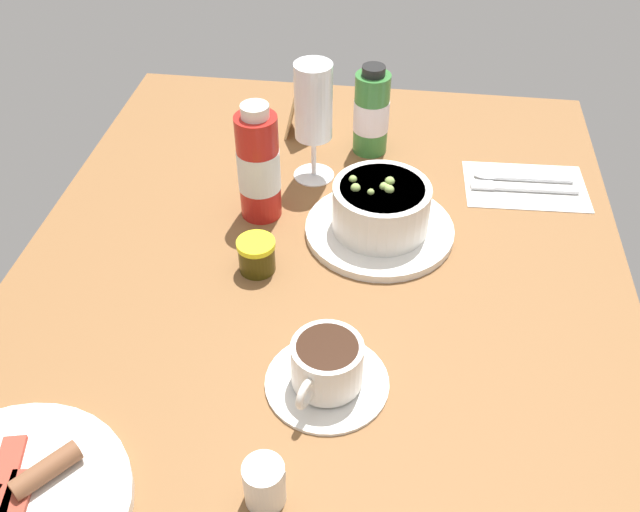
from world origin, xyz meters
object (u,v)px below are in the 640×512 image
cutlery_setting (523,185)px  coffee_cup (327,368)px  porridge_bowl (381,212)px  sauce_bottle_green (371,113)px  creamer_jug (265,483)px  jam_jar (257,255)px  breakfast_plate (3,510)px  menu_card (302,103)px  sauce_bottle_red (259,166)px  wine_glass (313,107)px

cutlery_setting → coffee_cup: bearing=149.1°
porridge_bowl → sauce_bottle_green: bearing=8.2°
creamer_jug → sauce_bottle_green: bearing=-4.5°
porridge_bowl → coffee_cup: 28.66cm
jam_jar → breakfast_plate: size_ratio=0.21×
cutlery_setting → menu_card: bearing=72.8°
jam_jar → sauce_bottle_red: bearing=8.6°
sauce_bottle_green → menu_card: sauce_bottle_green is taller
cutlery_setting → sauce_bottle_red: (-12.15, 39.44, 8.10)cm
jam_jar → breakfast_plate: jam_jar is taller
cutlery_setting → sauce_bottle_green: size_ratio=1.28×
coffee_cup → creamer_jug: (-14.90, 4.17, -0.14)cm
sauce_bottle_red → sauce_bottle_green: bearing=-36.8°
sauce_bottle_red → menu_card: sauce_bottle_red is taller
porridge_bowl → sauce_bottle_red: 18.53cm
wine_glass → sauce_bottle_green: 13.22cm
cutlery_setting → sauce_bottle_red: sauce_bottle_red is taller
porridge_bowl → sauce_bottle_red: size_ratio=1.19×
cutlery_setting → menu_card: 38.90cm
cutlery_setting → creamer_jug: (-57.83, 29.88, 2.52)cm
porridge_bowl → cutlery_setting: size_ratio=1.10×
coffee_cup → creamer_jug: coffee_cup is taller
breakfast_plate → coffee_cup: bearing=-55.4°
coffee_cup → sauce_bottle_green: sauce_bottle_green is taller
coffee_cup → breakfast_plate: 35.50cm
cutlery_setting → menu_card: (11.38, 36.79, 5.51)cm
menu_card → creamer_jug: bearing=-174.3°
sauce_bottle_green → breakfast_plate: size_ratio=0.61×
jam_jar → breakfast_plate: bearing=155.8°
coffee_cup → menu_card: size_ratio=1.24×
porridge_bowl → menu_card: 30.13cm
porridge_bowl → wine_glass: wine_glass is taller
coffee_cup → breakfast_plate: size_ratio=0.58×
cutlery_setting → menu_card: size_ratio=1.67×
sauce_bottle_red → menu_card: bearing=-6.4°
cutlery_setting → porridge_bowl: bearing=124.0°
porridge_bowl → jam_jar: size_ratio=4.11×
porridge_bowl → jam_jar: bearing=121.9°
creamer_jug → sauce_bottle_red: sauce_bottle_red is taller
creamer_jug → menu_card: bearing=5.7°
creamer_jug → jam_jar: size_ratio=1.12×
wine_glass → menu_card: (12.81, 3.75, -6.58)cm
creamer_jug → sauce_bottle_green: (65.25, -5.09, 4.24)cm
wine_glass → creamer_jug: bearing=-176.8°
creamer_jug → breakfast_plate: (-5.22, 25.01, -1.85)cm
coffee_cup → wine_glass: 43.19cm
coffee_cup → wine_glass: (41.50, 7.32, 9.42)cm
coffee_cup → breakfast_plate: (-20.12, 29.18, -1.99)cm
creamer_jug → breakfast_plate: creamer_jug is taller
jam_jar → porridge_bowl: bearing=-58.1°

